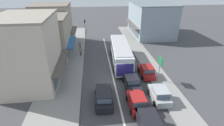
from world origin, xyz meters
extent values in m
plane|color=#3F3F42|center=(0.00, 0.00, 0.00)|extent=(140.00, 140.00, 0.00)
cube|color=silver|center=(0.00, 4.00, 0.00)|extent=(0.20, 28.00, 0.01)
cube|color=gray|center=(-6.80, 6.00, 0.07)|extent=(5.20, 44.00, 0.14)
cube|color=gray|center=(6.20, 6.00, 0.06)|extent=(2.80, 44.00, 0.12)
cube|color=beige|center=(-10.20, 0.45, 4.20)|extent=(6.12, 8.49, 8.40)
cube|color=#4C4742|center=(-6.69, 0.45, 2.70)|extent=(1.10, 7.81, 0.20)
cube|color=#425160|center=(-7.11, 0.45, 1.40)|extent=(0.06, 6.79, 1.80)
cube|color=gray|center=(-10.20, 0.45, 8.52)|extent=(6.28, 8.49, 0.24)
cube|color=gray|center=(-10.20, 8.37, 3.41)|extent=(7.24, 7.13, 6.82)
cube|color=#23568E|center=(-6.13, 8.37, 2.70)|extent=(1.10, 6.56, 0.20)
cube|color=#425160|center=(-6.55, 8.37, 1.40)|extent=(0.06, 5.71, 1.80)
cube|color=#6E6358|center=(-10.20, 8.37, 6.94)|extent=(7.40, 7.13, 0.24)
cube|color=gray|center=(-10.20, 15.81, 3.87)|extent=(6.77, 7.21, 7.73)
cube|color=#4C4742|center=(-6.37, 15.81, 2.70)|extent=(1.10, 6.63, 0.20)
cube|color=#425160|center=(-6.79, 15.81, 1.40)|extent=(0.06, 5.77, 1.80)
cube|color=#6E6358|center=(-10.20, 15.81, 7.85)|extent=(6.93, 7.21, 0.24)
cube|color=#84939E|center=(11.50, 20.32, 3.59)|extent=(8.36, 12.61, 7.18)
cube|color=#4C4742|center=(6.87, 20.32, 2.70)|extent=(1.10, 11.60, 0.20)
cube|color=#425160|center=(7.29, 20.32, 1.40)|extent=(0.06, 10.09, 1.80)
cube|color=slate|center=(11.50, 20.32, 7.30)|extent=(8.52, 12.61, 0.24)
cube|color=silver|center=(1.75, 4.93, 1.76)|extent=(3.10, 10.92, 2.70)
cube|color=#425160|center=(1.75, 4.93, 2.16)|extent=(3.11, 10.49, 0.90)
cube|color=navy|center=(1.45, -0.50, 1.56)|extent=(2.25, 0.19, 1.76)
cube|color=#A8A8AC|center=(1.75, 4.93, 3.17)|extent=(2.92, 10.05, 0.12)
cylinder|color=black|center=(0.69, 8.34, 0.48)|extent=(0.31, 0.97, 0.96)
cylinder|color=black|center=(3.18, 8.20, 0.48)|extent=(0.31, 0.97, 0.96)
cylinder|color=black|center=(0.33, 2.03, 0.48)|extent=(0.31, 0.97, 0.96)
cylinder|color=black|center=(2.83, 1.89, 0.48)|extent=(0.31, 0.97, 0.96)
cube|color=black|center=(2.02, -2.12, 0.51)|extent=(1.72, 4.20, 0.72)
cube|color=black|center=(2.02, -2.22, 1.17)|extent=(1.56, 1.80, 0.60)
cube|color=#425160|center=(2.02, -1.30, 1.17)|extent=(1.44, 0.06, 0.51)
cube|color=#425160|center=(2.02, -3.14, 1.17)|extent=(1.40, 0.06, 0.48)
cylinder|color=black|center=(1.16, -0.86, 0.31)|extent=(0.18, 0.62, 0.62)
cylinder|color=black|center=(2.88, -0.86, 0.31)|extent=(0.18, 0.62, 0.62)
cylinder|color=black|center=(1.16, -3.38, 0.31)|extent=(0.18, 0.62, 0.62)
cylinder|color=black|center=(2.88, -3.38, 0.31)|extent=(0.18, 0.62, 0.62)
cube|color=maroon|center=(1.73, -5.89, 0.52)|extent=(1.67, 3.71, 0.76)
cube|color=maroon|center=(1.73, -6.19, 1.22)|extent=(1.53, 1.91, 0.64)
cube|color=#425160|center=(1.74, -5.22, 1.22)|extent=(1.40, 0.07, 0.54)
cube|color=#425160|center=(1.72, -7.16, 1.22)|extent=(1.37, 0.07, 0.51)
cylinder|color=black|center=(0.92, -4.78, 0.31)|extent=(0.18, 0.62, 0.62)
cylinder|color=black|center=(2.56, -4.79, 0.31)|extent=(0.18, 0.62, 0.62)
cylinder|color=black|center=(0.90, -7.00, 0.31)|extent=(0.18, 0.62, 0.62)
cylinder|color=black|center=(2.54, -7.01, 0.31)|extent=(0.18, 0.62, 0.62)
cube|color=black|center=(2.01, -8.91, 0.52)|extent=(1.92, 4.56, 0.76)
cube|color=black|center=(1.99, -9.26, 1.24)|extent=(1.73, 2.66, 0.68)
cube|color=#425160|center=(2.04, -7.94, 1.24)|extent=(1.51, 0.11, 0.58)
cylinder|color=black|center=(1.18, -7.53, 0.31)|extent=(0.20, 0.63, 0.62)
cylinder|color=black|center=(2.93, -7.60, 0.31)|extent=(0.20, 0.63, 0.62)
cube|color=black|center=(-1.63, -4.56, 0.52)|extent=(1.95, 4.57, 0.76)
cube|color=black|center=(-1.64, -4.91, 1.24)|extent=(1.75, 2.67, 0.68)
cube|color=#425160|center=(-1.58, -3.59, 1.24)|extent=(1.51, 0.12, 0.58)
cube|color=#425160|center=(-1.70, -6.23, 1.24)|extent=(1.48, 0.12, 0.54)
cylinder|color=black|center=(-2.45, -3.18, 0.31)|extent=(0.21, 0.63, 0.62)
cylinder|color=black|center=(-0.69, -3.25, 0.31)|extent=(0.21, 0.63, 0.62)
cylinder|color=black|center=(-2.56, -5.88, 0.31)|extent=(0.21, 0.63, 0.62)
cylinder|color=black|center=(-0.80, -5.95, 0.31)|extent=(0.21, 0.63, 0.62)
cube|color=#9EA3A8|center=(4.52, -4.96, 0.52)|extent=(1.75, 3.75, 0.76)
cube|color=#9EA3A8|center=(4.51, -5.26, 1.22)|extent=(1.58, 1.94, 0.64)
cube|color=#425160|center=(4.54, -4.29, 1.22)|extent=(1.40, 0.10, 0.54)
cube|color=#425160|center=(4.48, -6.23, 1.22)|extent=(1.37, 0.10, 0.51)
cylinder|color=black|center=(3.73, -3.82, 0.31)|extent=(0.20, 0.63, 0.62)
cylinder|color=black|center=(5.37, -3.87, 0.31)|extent=(0.20, 0.63, 0.62)
cylinder|color=black|center=(3.66, -6.04, 0.31)|extent=(0.20, 0.63, 0.62)
cylinder|color=black|center=(5.30, -6.09, 0.31)|extent=(0.20, 0.63, 0.62)
cube|color=maroon|center=(4.69, 0.51, 0.52)|extent=(1.74, 3.74, 0.76)
cube|color=maroon|center=(4.68, 0.21, 1.22)|extent=(1.57, 1.94, 0.64)
cube|color=#425160|center=(4.71, 1.18, 1.22)|extent=(1.40, 0.10, 0.54)
cube|color=#425160|center=(4.66, -0.76, 1.22)|extent=(1.37, 0.10, 0.51)
cylinder|color=black|center=(3.90, 1.64, 0.31)|extent=(0.20, 0.62, 0.62)
cylinder|color=black|center=(5.54, 1.59, 0.31)|extent=(0.20, 0.62, 0.62)
cylinder|color=black|center=(3.84, -0.58, 0.31)|extent=(0.20, 0.62, 0.62)
cylinder|color=black|center=(5.48, -0.62, 0.31)|extent=(0.20, 0.62, 0.62)
cylinder|color=gray|center=(-4.09, 18.97, 2.10)|extent=(0.12, 0.12, 4.20)
cube|color=black|center=(-4.09, 18.97, 3.85)|extent=(0.24, 0.24, 0.68)
sphere|color=red|center=(-3.95, 18.97, 4.08)|extent=(0.13, 0.13, 0.13)
sphere|color=black|center=(-3.95, 18.97, 3.86)|extent=(0.13, 0.13, 0.13)
sphere|color=black|center=(-3.95, 18.97, 3.64)|extent=(0.13, 0.13, 0.13)
cylinder|color=gray|center=(5.77, -1.22, 1.80)|extent=(0.10, 0.10, 3.60)
cube|color=#19753D|center=(5.77, -1.24, 3.30)|extent=(0.08, 1.40, 0.44)
cube|color=white|center=(5.82, -1.24, 3.30)|extent=(0.01, 1.10, 0.10)
cube|color=#19753D|center=(5.77, -1.24, 2.75)|extent=(0.08, 1.40, 0.44)
cube|color=white|center=(5.82, -1.24, 2.75)|extent=(0.01, 1.10, 0.10)
cylinder|color=#4C4742|center=(-4.77, 8.41, 0.56)|extent=(0.14, 0.14, 0.84)
cylinder|color=#4C4742|center=(-4.63, 8.53, 0.56)|extent=(0.14, 0.14, 0.84)
cube|color=#478951|center=(-4.70, 8.47, 1.26)|extent=(0.42, 0.40, 0.56)
sphere|color=brown|center=(-4.70, 8.47, 1.66)|extent=(0.22, 0.22, 0.22)
cylinder|color=#478951|center=(-4.89, 8.32, 1.26)|extent=(0.09, 0.09, 0.54)
cylinder|color=#478951|center=(-4.52, 8.63, 1.26)|extent=(0.09, 0.09, 0.54)
cube|color=maroon|center=(-4.48, 8.69, 1.08)|extent=(0.23, 0.25, 0.22)
cylinder|color=#4C4742|center=(-4.97, 11.07, 0.56)|extent=(0.14, 0.14, 0.84)
cylinder|color=#4C4742|center=(-4.84, 11.20, 0.56)|extent=(0.14, 0.14, 0.84)
cube|color=slate|center=(-4.90, 11.13, 1.26)|extent=(0.41, 0.41, 0.56)
sphere|color=#9E7051|center=(-4.90, 11.13, 1.66)|extent=(0.22, 0.22, 0.22)
cylinder|color=slate|center=(-5.07, 10.96, 1.26)|extent=(0.09, 0.09, 0.54)
cylinder|color=slate|center=(-4.73, 11.30, 1.26)|extent=(0.09, 0.09, 0.54)
camera|label=1|loc=(-2.55, -20.20, 12.20)|focal=28.00mm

